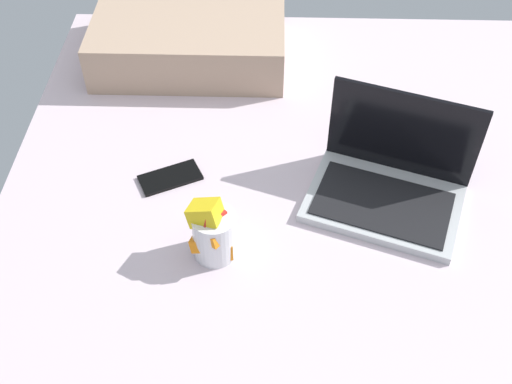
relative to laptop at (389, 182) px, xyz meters
The scene contains 5 objects.
bed_mattress 14.56cm from the laptop, 60.72° to the left, with size 180.00×140.00×18.00cm, color silver.
laptop is the anchor object (origin of this frame).
snack_cup 41.21cm from the laptop, 155.47° to the right, with size 10.01×9.68×15.04cm.
cell_phone 49.63cm from the laptop, behind, with size 6.80×14.00×0.80cm, color black.
pillow 72.29cm from the laptop, 132.88° to the left, with size 52.00×36.00×13.00cm, color tan.
Camera 1 is at (-29.33, -102.58, 121.59)cm, focal length 44.15 mm.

